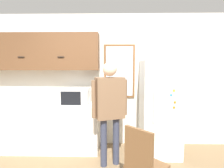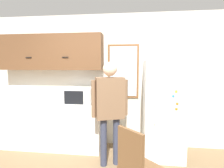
# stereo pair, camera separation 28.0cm
# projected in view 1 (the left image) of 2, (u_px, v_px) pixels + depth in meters

# --- Properties ---
(back_wall) EXTENTS (6.00, 0.06, 2.70)m
(back_wall) POSITION_uv_depth(u_px,v_px,m) (102.00, 81.00, 3.65)
(back_wall) COLOR silver
(back_wall) RESTS_ON ground_plane
(counter) EXTENTS (2.16, 0.57, 0.92)m
(counter) POSITION_uv_depth(u_px,v_px,m) (45.00, 127.00, 3.45)
(counter) COLOR silver
(counter) RESTS_ON ground_plane
(upper_cabinets) EXTENTS (2.16, 0.32, 0.71)m
(upper_cabinets) POSITION_uv_depth(u_px,v_px,m) (44.00, 52.00, 3.43)
(upper_cabinets) COLOR brown
(microwave) EXTENTS (0.52, 0.41, 0.32)m
(microwave) POSITION_uv_depth(u_px,v_px,m) (76.00, 96.00, 3.37)
(microwave) COLOR white
(microwave) RESTS_ON counter
(person) EXTENTS (0.57, 0.36, 1.73)m
(person) POSITION_uv_depth(u_px,v_px,m) (110.00, 103.00, 2.84)
(person) COLOR #33384C
(person) RESTS_ON ground_plane
(refrigerator) EXTENTS (0.69, 0.75, 1.76)m
(refrigerator) POSITION_uv_depth(u_px,v_px,m) (160.00, 108.00, 3.28)
(refrigerator) COLOR white
(refrigerator) RESTS_ON ground_plane
(chair) EXTENTS (0.58, 0.58, 0.97)m
(chair) POSITION_uv_depth(u_px,v_px,m) (143.00, 163.00, 2.06)
(chair) COLOR brown
(chair) RESTS_ON ground_plane
(window) EXTENTS (0.63, 0.05, 1.08)m
(window) POSITION_uv_depth(u_px,v_px,m) (119.00, 71.00, 3.58)
(window) COLOR brown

